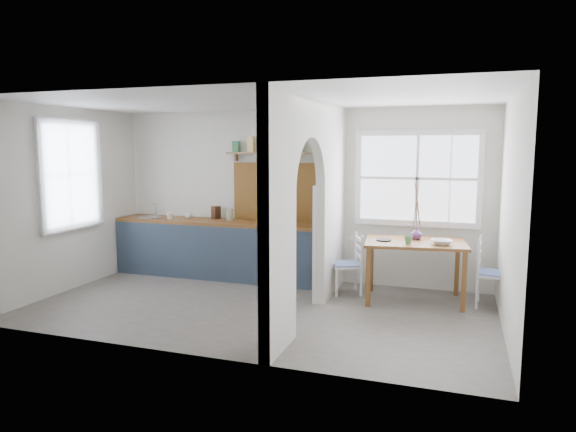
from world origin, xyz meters
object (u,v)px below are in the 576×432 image
(chair_left, at_px, (346,264))
(dining_table, at_px, (414,271))
(vase, at_px, (416,233))
(chair_right, at_px, (494,273))
(kettle, at_px, (289,217))

(chair_left, bearing_deg, dining_table, 61.30)
(chair_left, relative_size, vase, 5.13)
(dining_table, bearing_deg, chair_left, 169.06)
(chair_right, bearing_deg, dining_table, 98.36)
(kettle, bearing_deg, vase, 7.12)
(chair_left, xyz_separation_m, vase, (0.93, 0.08, 0.47))
(dining_table, bearing_deg, chair_right, -3.54)
(chair_left, bearing_deg, kettle, -127.03)
(dining_table, bearing_deg, kettle, 164.89)
(chair_left, bearing_deg, vase, 70.57)
(dining_table, relative_size, chair_left, 1.53)
(vase, bearing_deg, kettle, 176.32)
(chair_right, height_order, vase, vase)
(chair_right, relative_size, vase, 5.43)
(chair_left, height_order, chair_right, chair_right)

